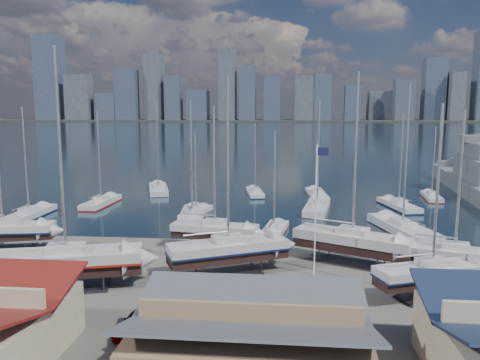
# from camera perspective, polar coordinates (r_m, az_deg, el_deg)

# --- Properties ---
(ground) EXTENTS (1400.00, 1400.00, 0.00)m
(ground) POSITION_cam_1_polar(r_m,az_deg,el_deg) (41.39, 2.85, -11.25)
(ground) COLOR #605E59
(ground) RESTS_ON ground
(water) EXTENTS (1400.00, 600.00, 0.40)m
(water) POSITION_cam_1_polar(r_m,az_deg,el_deg) (349.22, 5.20, 6.11)
(water) COLOR #1A2E3B
(water) RESTS_ON ground
(far_shore) EXTENTS (1400.00, 80.00, 2.20)m
(far_shore) POSITION_cam_1_polar(r_m,az_deg,el_deg) (609.07, 5.33, 7.22)
(far_shore) COLOR #2D332D
(far_shore) RESTS_ON ground
(skyline) EXTENTS (639.14, 43.80, 107.69)m
(skyline) POSITION_cam_1_polar(r_m,az_deg,el_deg) (603.29, 4.63, 10.82)
(skyline) COLOR #475166
(skyline) RESTS_ON far_shore
(shed_grey) EXTENTS (12.60, 8.40, 4.17)m
(shed_grey) POSITION_cam_1_polar(r_m,az_deg,el_deg) (25.85, 1.17, -18.72)
(shed_grey) COLOR #8C6B4C
(shed_grey) RESTS_ON ground
(sailboat_cradle_0) EXTENTS (10.13, 4.43, 15.85)m
(sailboat_cradle_0) POSITION_cam_1_polar(r_m,az_deg,el_deg) (52.70, -26.92, -5.52)
(sailboat_cradle_0) COLOR #2D2D33
(sailboat_cradle_0) RESTS_ON ground
(sailboat_cradle_1) EXTENTS (12.16, 6.32, 18.71)m
(sailboat_cradle_1) POSITION_cam_1_polar(r_m,az_deg,el_deg) (39.67, -20.42, -9.31)
(sailboat_cradle_1) COLOR #2D2D33
(sailboat_cradle_1) RESTS_ON ground
(sailboat_cradle_2) EXTENTS (9.03, 3.83, 14.41)m
(sailboat_cradle_2) POSITION_cam_1_polar(r_m,az_deg,el_deg) (47.59, -3.10, -6.11)
(sailboat_cradle_2) COLOR #2D2D33
(sailboat_cradle_2) RESTS_ON ground
(sailboat_cradle_3) EXTENTS (10.66, 7.13, 16.78)m
(sailboat_cradle_3) POSITION_cam_1_polar(r_m,az_deg,el_deg) (40.58, -1.44, -8.51)
(sailboat_cradle_3) COLOR #2D2D33
(sailboat_cradle_3) RESTS_ON ground
(sailboat_cradle_4) EXTENTS (10.87, 7.49, 17.31)m
(sailboat_cradle_4) POSITION_cam_1_polar(r_m,az_deg,el_deg) (44.28, 13.55, -7.25)
(sailboat_cradle_4) COLOR #2D2D33
(sailboat_cradle_4) RESTS_ON ground
(sailboat_cradle_5) EXTENTS (9.18, 5.44, 14.46)m
(sailboat_cradle_5) POSITION_cam_1_polar(r_m,az_deg,el_deg) (38.15, 22.38, -10.47)
(sailboat_cradle_5) COLOR #2D2D33
(sailboat_cradle_5) RESTS_ON ground
(sailboat_cradle_6) EXTENTS (8.95, 4.63, 14.08)m
(sailboat_cradle_6) POSITION_cam_1_polar(r_m,az_deg,el_deg) (43.44, 24.71, -8.35)
(sailboat_cradle_6) COLOR #2D2D33
(sailboat_cradle_6) RESTS_ON ground
(sailboat_moored_0) EXTENTS (2.92, 10.13, 15.11)m
(sailboat_moored_0) POSITION_cam_1_polar(r_m,az_deg,el_deg) (67.37, -24.32, -3.99)
(sailboat_moored_0) COLOR black
(sailboat_moored_0) RESTS_ON water
(sailboat_moored_1) EXTENTS (3.04, 9.79, 14.51)m
(sailboat_moored_1) POSITION_cam_1_polar(r_m,az_deg,el_deg) (72.45, -16.57, -2.75)
(sailboat_moored_1) COLOR black
(sailboat_moored_1) RESTS_ON water
(sailboat_moored_2) EXTENTS (5.93, 10.93, 15.91)m
(sailboat_moored_2) POSITION_cam_1_polar(r_m,az_deg,el_deg) (81.79, -9.91, -1.26)
(sailboat_moored_2) COLOR black
(sailboat_moored_2) RESTS_ON water
(sailboat_moored_3) EXTENTS (4.22, 10.98, 16.01)m
(sailboat_moored_3) POSITION_cam_1_polar(r_m,az_deg,el_deg) (60.69, -5.85, -4.58)
(sailboat_moored_3) COLOR black
(sailboat_moored_3) RESTS_ON water
(sailboat_moored_4) EXTENTS (3.55, 7.97, 11.63)m
(sailboat_moored_4) POSITION_cam_1_polar(r_m,az_deg,el_deg) (63.30, -5.37, -4.01)
(sailboat_moored_4) COLOR black
(sailboat_moored_4) RESTS_ON water
(sailboat_moored_5) EXTENTS (3.75, 8.60, 12.45)m
(sailboat_moored_5) POSITION_cam_1_polar(r_m,az_deg,el_deg) (77.92, 1.82, -1.63)
(sailboat_moored_5) COLOR black
(sailboat_moored_5) RESTS_ON water
(sailboat_moored_6) EXTENTS (3.51, 8.43, 12.23)m
(sailboat_moored_6) POSITION_cam_1_polar(r_m,az_deg,el_deg) (53.57, 4.16, -6.32)
(sailboat_moored_6) COLOR black
(sailboat_moored_6) RESTS_ON water
(sailboat_moored_7) EXTENTS (4.64, 11.04, 16.15)m
(sailboat_moored_7) POSITION_cam_1_polar(r_m,az_deg,el_deg) (66.60, 9.37, -3.47)
(sailboat_moored_7) COLOR black
(sailboat_moored_7) RESTS_ON water
(sailboat_moored_8) EXTENTS (3.34, 9.55, 14.01)m
(sailboat_moored_8) POSITION_cam_1_polar(r_m,az_deg,el_deg) (77.17, 9.32, -1.84)
(sailboat_moored_8) COLOR black
(sailboat_moored_8) RESTS_ON water
(sailboat_moored_9) EXTENTS (6.19, 12.26, 17.83)m
(sailboat_moored_9) POSITION_cam_1_polar(r_m,az_deg,el_deg) (57.22, 19.20, -5.80)
(sailboat_moored_9) COLOR black
(sailboat_moored_9) RESTS_ON water
(sailboat_moored_10) EXTENTS (4.68, 9.80, 14.13)m
(sailboat_moored_10) POSITION_cam_1_polar(r_m,az_deg,el_deg) (71.08, 18.79, -3.07)
(sailboat_moored_10) COLOR black
(sailboat_moored_10) RESTS_ON water
(sailboat_moored_11) EXTENTS (3.17, 8.31, 12.12)m
(sailboat_moored_11) POSITION_cam_1_polar(r_m,az_deg,el_deg) (80.33, 22.32, -1.96)
(sailboat_moored_11) COLOR black
(sailboat_moored_11) RESTS_ON water
(car_a) EXTENTS (3.00, 4.82, 1.53)m
(car_a) POSITION_cam_1_polar(r_m,az_deg,el_deg) (31.57, -11.93, -16.42)
(car_a) COLOR gray
(car_a) RESTS_ON ground
(car_b) EXTENTS (5.05, 2.48, 1.59)m
(car_b) POSITION_cam_1_polar(r_m,az_deg,el_deg) (31.65, 3.35, -16.12)
(car_b) COLOR gray
(car_b) RESTS_ON ground
(car_c) EXTENTS (3.34, 5.07, 1.29)m
(car_c) POSITION_cam_1_polar(r_m,az_deg,el_deg) (32.44, 4.25, -15.78)
(car_c) COLOR gray
(car_c) RESTS_ON ground
(car_d) EXTENTS (3.21, 5.28, 1.43)m
(car_d) POSITION_cam_1_polar(r_m,az_deg,el_deg) (33.75, 26.13, -15.54)
(car_d) COLOR gray
(car_d) RESTS_ON ground
(flagpole) EXTENTS (0.99, 0.12, 11.20)m
(flagpole) POSITION_cam_1_polar(r_m,az_deg,el_deg) (39.44, 9.33, -2.69)
(flagpole) COLOR white
(flagpole) RESTS_ON ground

